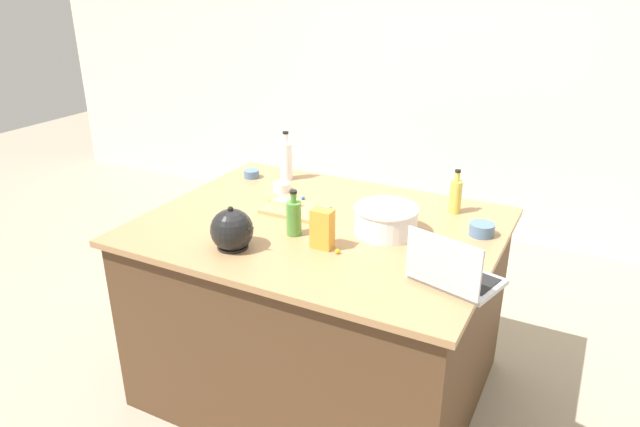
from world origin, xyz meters
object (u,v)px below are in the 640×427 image
Objects in this scene: bottle_olive at (294,217)px; butter_stick_right at (289,201)px; cutting_board at (295,210)px; bottle_vinegar at (286,160)px; ramekin_wide at (482,229)px; candy_bag at (322,229)px; mixing_bowl_large at (386,219)px; bottle_oil at (456,196)px; kettle at (232,230)px; ramekin_small at (282,187)px; laptop at (452,273)px; butter_stick_left at (284,204)px; ramekin_medium at (252,174)px.

bottle_olive is 0.31m from butter_stick_right.
bottle_olive is at bearing -60.98° from cutting_board.
ramekin_wide is at bearing -12.16° from bottle_vinegar.
bottle_vinegar is 1.59× the size of candy_bag.
mixing_bowl_large is 0.43m from bottle_oil.
mixing_bowl_large is 0.97× the size of cutting_board.
butter_stick_right is 0.65× the size of candy_bag.
kettle reaches higher than ramekin_small.
mixing_bowl_large reaches higher than ramekin_small.
laptop reaches higher than candy_bag.
ramekin_small is at bearing -171.50° from bottle_oil.
ramekin_small is at bearing 160.48° from mixing_bowl_large.
ramekin_wide is (0.91, 0.12, -0.01)m from butter_stick_right.
laptop reaches higher than ramekin_small.
bottle_oil is 0.79× the size of bottle_vinegar.
bottle_vinegar is at bearing 125.22° from cutting_board.
candy_bag is at bearing 27.81° from kettle.
bottle_oil is 1.96× the size of ramekin_wide.
bottle_oil is (-0.18, 0.68, 0.04)m from laptop.
laptop is 1.25× the size of mixing_bowl_large.
kettle is 2.36× the size of ramekin_small.
candy_bag is at bearing -44.07° from cutting_board.
candy_bag is (-0.18, -0.26, 0.02)m from mixing_bowl_large.
ramekin_small is at bearing 123.10° from butter_stick_left.
bottle_vinegar is 2.46× the size of butter_stick_left.
butter_stick_right is 0.24m from ramekin_small.
bottle_vinegar is at bearing 113.14° from ramekin_small.
cutting_board is 0.06m from butter_stick_left.
candy_bag is at bearing 174.31° from laptop.
bottle_olive is at bearing -153.19° from ramekin_wide.
bottle_olive is 0.27m from butter_stick_left.
bottle_oil is 0.80m from bottle_olive.
butter_stick_left and butter_stick_right have the same top height.
ramekin_small is at bearing 126.48° from bottle_olive.
ramekin_medium is (-0.26, 0.11, -0.00)m from ramekin_small.
mixing_bowl_large is at bearing -0.75° from butter_stick_left.
laptop reaches higher than butter_stick_left.
bottle_oil reaches higher than butter_stick_left.
laptop is 0.96m from butter_stick_left.
bottle_oil is at bearing 60.91° from mixing_bowl_large.
butter_stick_left is (-0.91, 0.32, -0.01)m from laptop.
butter_stick_right reaches higher than ramekin_small.
ramekin_medium is at bearing 153.45° from laptop.
bottle_olive is 0.18m from candy_bag.
butter_stick_left is 1.22× the size of ramekin_small.
cutting_board is at bearing -46.77° from ramekin_small.
laptop is at bearing -5.69° from candy_bag.
ramekin_medium reaches higher than cutting_board.
kettle reaches higher than candy_bag.
ramekin_medium is at bearing 145.39° from cutting_board.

